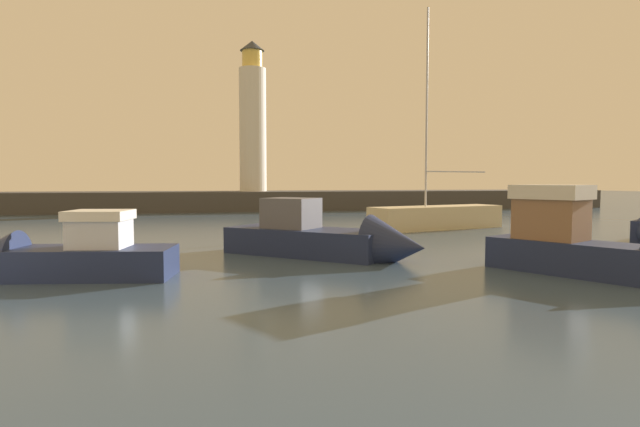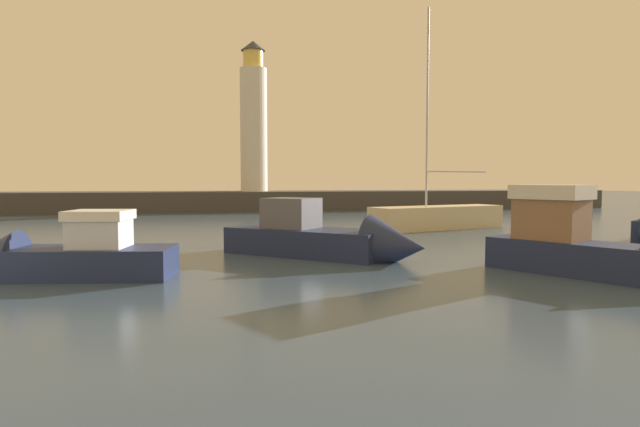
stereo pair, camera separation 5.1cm
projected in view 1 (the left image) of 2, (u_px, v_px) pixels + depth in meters
name	position (u px, v px, depth m)	size (l,w,h in m)	color
ground_plane	(307.00, 237.00, 26.97)	(220.00, 220.00, 0.00)	#384C60
breakwater	(257.00, 201.00, 51.00)	(72.84, 6.33, 1.86)	#423F3D
lighthouse	(253.00, 121.00, 50.43)	(2.59, 2.59, 14.39)	silver
motorboat_1	(334.00, 240.00, 19.70)	(7.38, 7.03, 2.74)	#1E284C
motorboat_2	(588.00, 246.00, 15.85)	(4.34, 6.22, 3.03)	#1E284C
motorboat_4	(55.00, 257.00, 15.53)	(6.51, 3.02, 2.44)	#1E284C
sailboat_moored	(437.00, 217.00, 31.36)	(8.91, 4.41, 12.90)	beige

